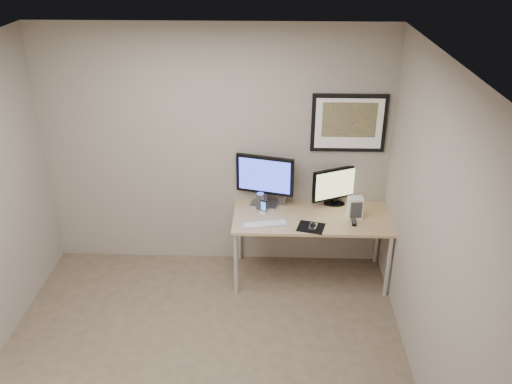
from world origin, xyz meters
TOP-DOWN VIEW (x-y plane):
  - floor at (0.00, 0.00)m, footprint 3.60×3.60m
  - room at (0.00, 0.45)m, footprint 3.60×3.60m
  - desk at (1.00, 1.35)m, footprint 1.60×0.70m
  - framed_art at (1.35, 1.68)m, footprint 0.75×0.04m
  - monitor_large at (0.52, 1.59)m, footprint 0.60×0.26m
  - monitor_tv at (1.26, 1.63)m, footprint 0.50×0.25m
  - speaker_left at (0.47, 1.49)m, footprint 0.09×0.09m
  - speaker_right at (0.70, 1.61)m, footprint 0.09×0.09m
  - phone_dock at (0.51, 1.42)m, footprint 0.08×0.08m
  - keyboard at (0.53, 1.17)m, footprint 0.46×0.21m
  - mousepad at (0.98, 1.13)m, footprint 0.31×0.29m
  - mouse at (1.00, 1.13)m, footprint 0.09×0.12m
  - remote at (1.41, 1.24)m, footprint 0.05×0.16m
  - fan_unit at (1.43, 1.35)m, footprint 0.16×0.12m

SIDE VIEW (x-z plane):
  - floor at x=0.00m, z-range 0.00..0.00m
  - desk at x=1.00m, z-range 0.30..1.03m
  - mousepad at x=0.98m, z-range 0.73..0.73m
  - keyboard at x=0.53m, z-range 0.73..0.75m
  - remote at x=1.41m, z-range 0.73..0.75m
  - mouse at x=1.00m, z-range 0.73..0.77m
  - phone_dock at x=0.51m, z-range 0.73..0.87m
  - speaker_left at x=0.47m, z-range 0.73..0.92m
  - speaker_right at x=0.70m, z-range 0.73..0.93m
  - fan_unit at x=1.43m, z-range 0.73..0.95m
  - monitor_tv at x=1.26m, z-range 0.74..1.16m
  - monitor_large at x=0.52m, z-range 0.76..1.32m
  - framed_art at x=1.35m, z-range 1.32..1.92m
  - room at x=0.00m, z-range -0.16..3.44m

